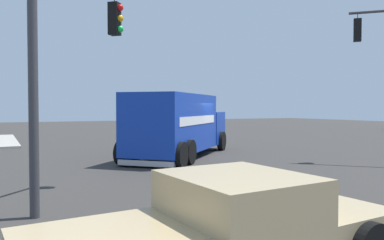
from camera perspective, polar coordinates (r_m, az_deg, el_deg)
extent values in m
plane|color=#33302D|center=(18.76, 0.06, -5.20)|extent=(100.00, 100.00, 0.00)
cube|color=#1438AD|center=(17.41, -2.77, -0.40)|extent=(5.92, 5.93, 2.54)
cube|color=#1438AD|center=(21.30, 1.15, -1.12)|extent=(3.04, 3.04, 1.70)
cube|color=black|center=(22.10, 1.80, -0.13)|extent=(1.48, 1.48, 0.88)
cube|color=#B2B2B7|center=(14.88, -6.75, -6.31)|extent=(1.77, 1.77, 0.21)
cube|color=white|center=(17.87, -6.40, 0.06)|extent=(3.56, 3.57, 0.36)
cube|color=white|center=(17.01, 1.04, -0.02)|extent=(3.56, 3.57, 0.36)
cylinder|color=black|center=(21.69, -2.03, -2.92)|extent=(0.90, 0.91, 1.00)
cylinder|color=black|center=(20.97, 4.36, -3.08)|extent=(0.90, 0.91, 1.00)
cylinder|color=black|center=(16.71, -8.46, -4.35)|extent=(0.90, 0.91, 1.00)
cylinder|color=black|center=(15.77, -0.34, -4.70)|extent=(0.90, 0.91, 1.00)
cylinder|color=black|center=(15.79, -10.17, -4.73)|extent=(0.90, 0.91, 1.00)
cylinder|color=black|center=(14.78, -1.63, -5.14)|extent=(0.90, 0.91, 1.00)
cylinder|color=#38383D|center=(8.70, -22.24, 5.97)|extent=(0.20, 0.20, 5.88)
cube|color=black|center=(12.07, -11.28, 14.31)|extent=(0.42, 0.42, 0.95)
sphere|color=red|center=(12.06, -10.49, 15.85)|extent=(0.20, 0.20, 0.20)
sphere|color=#EFA314|center=(11.99, -10.48, 14.42)|extent=(0.20, 0.20, 0.20)
sphere|color=#19CC4C|center=(11.93, -10.48, 12.96)|extent=(0.20, 0.20, 0.20)
cylinder|color=#38383D|center=(18.30, 23.08, 13.86)|extent=(0.03, 0.03, 0.25)
cube|color=black|center=(18.19, 23.06, 12.01)|extent=(0.42, 0.42, 0.95)
sphere|color=red|center=(18.42, 23.03, 12.87)|extent=(0.20, 0.20, 0.20)
sphere|color=#EFA314|center=(18.36, 23.02, 11.93)|extent=(0.20, 0.20, 0.20)
sphere|color=#19CC4C|center=(18.31, 23.01, 10.97)|extent=(0.20, 0.20, 0.20)
cube|color=tan|center=(6.67, 17.96, -13.60)|extent=(2.05, 1.63, 0.50)
cube|color=tan|center=(5.53, 6.70, -13.54)|extent=(2.06, 1.83, 1.10)
cube|color=black|center=(5.46, 6.72, -10.61)|extent=(1.89, 1.55, 0.48)
cylinder|color=black|center=(7.30, 11.12, -13.41)|extent=(0.29, 0.77, 0.76)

